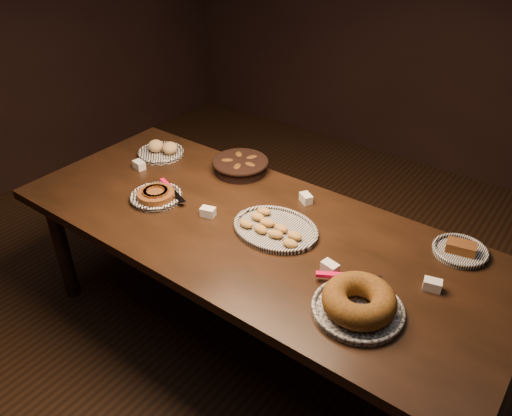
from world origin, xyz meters
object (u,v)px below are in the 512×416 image
Objects in this scene: apple_tart_plate at (156,195)px; bundt_cake_plate at (359,303)px; madeleine_platter at (274,228)px; buffet_table at (252,238)px.

apple_tart_plate is 1.19m from bundt_cake_plate.
madeleine_platter is 1.02× the size of bundt_cake_plate.
bundt_cake_plate is at bearing -36.52° from madeleine_platter.
apple_tart_plate is 0.75× the size of bundt_cake_plate.
madeleine_platter is (0.11, 0.03, 0.09)m from buffet_table.
buffet_table is at bearing 179.21° from bundt_cake_plate.
buffet_table is 7.89× the size of apple_tart_plate.
bundt_cake_plate is (0.66, -0.20, 0.12)m from buffet_table.
madeleine_platter reaches higher than buffet_table.
madeleine_platter is at bearing 173.42° from bundt_cake_plate.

